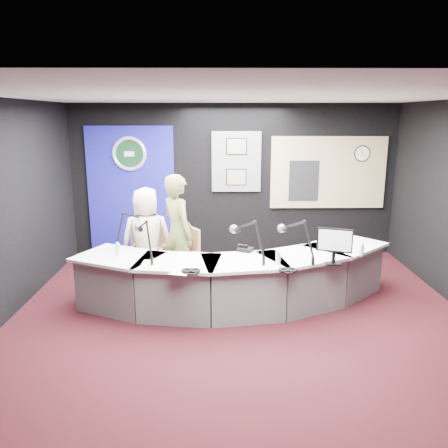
{
  "coord_description": "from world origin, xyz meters",
  "views": [
    {
      "loc": [
        -0.27,
        -5.3,
        2.57
      ],
      "look_at": [
        -0.2,
        0.8,
        1.1
      ],
      "focal_mm": 36.0,
      "sensor_mm": 36.0,
      "label": 1
    }
  ],
  "objects_px": {
    "armchair_left": "(148,259)",
    "person_man": "(147,239)",
    "person_woman": "(178,234)",
    "broadcast_desk": "(235,279)",
    "armchair_right": "(179,257)"
  },
  "relations": [
    {
      "from": "armchair_left",
      "to": "person_man",
      "type": "height_order",
      "value": "person_man"
    },
    {
      "from": "person_woman",
      "to": "person_man",
      "type": "bearing_deg",
      "value": 42.77
    },
    {
      "from": "broadcast_desk",
      "to": "person_man",
      "type": "bearing_deg",
      "value": 153.44
    },
    {
      "from": "broadcast_desk",
      "to": "armchair_right",
      "type": "bearing_deg",
      "value": 147.13
    },
    {
      "from": "armchair_left",
      "to": "person_woman",
      "type": "height_order",
      "value": "person_woman"
    },
    {
      "from": "armchair_right",
      "to": "person_woman",
      "type": "height_order",
      "value": "person_woman"
    },
    {
      "from": "person_man",
      "to": "person_woman",
      "type": "height_order",
      "value": "person_woman"
    },
    {
      "from": "armchair_left",
      "to": "person_woman",
      "type": "relative_size",
      "value": 0.52
    },
    {
      "from": "broadcast_desk",
      "to": "person_woman",
      "type": "relative_size",
      "value": 2.55
    },
    {
      "from": "broadcast_desk",
      "to": "person_woman",
      "type": "distance_m",
      "value": 1.1
    },
    {
      "from": "person_man",
      "to": "person_woman",
      "type": "bearing_deg",
      "value": 156.58
    },
    {
      "from": "armchair_right",
      "to": "person_woman",
      "type": "bearing_deg",
      "value": 0.0
    },
    {
      "from": "armchair_left",
      "to": "person_man",
      "type": "distance_m",
      "value": 0.32
    },
    {
      "from": "armchair_left",
      "to": "person_man",
      "type": "relative_size",
      "value": 0.59
    },
    {
      "from": "person_woman",
      "to": "armchair_right",
      "type": "bearing_deg",
      "value": -0.0
    }
  ]
}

